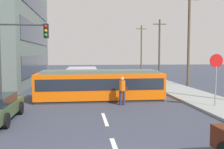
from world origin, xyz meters
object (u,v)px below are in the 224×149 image
at_px(pedestrian_crossing, 122,89).
at_px(utility_pole_far, 159,47).
at_px(stop_sign, 216,69).
at_px(utility_pole_distant, 141,48).
at_px(utility_pole_mid, 189,38).
at_px(streetcar_tram, 100,85).
at_px(traffic_light_mast, 20,47).
at_px(city_bus, 82,77).

distance_m(pedestrian_crossing, utility_pole_far, 20.17).
xyz_separation_m(stop_sign, utility_pole_distant, (2.70, 29.71, 1.95)).
relative_size(utility_pole_mid, utility_pole_distant, 1.10).
xyz_separation_m(streetcar_tram, pedestrian_crossing, (1.21, -1.91, -0.07)).
xyz_separation_m(pedestrian_crossing, traffic_light_mast, (-5.94, 0.61, 2.51)).
bearing_deg(utility_pole_far, utility_pole_mid, -91.03).
distance_m(traffic_light_mast, utility_pole_mid, 15.76).
bearing_deg(pedestrian_crossing, city_bus, 106.69).
bearing_deg(city_bus, streetcar_tram, -79.08).
bearing_deg(utility_pole_distant, utility_pole_mid, -90.14).
bearing_deg(utility_pole_distant, utility_pole_far, -89.27).
height_order(city_bus, traffic_light_mast, traffic_light_mast).
height_order(streetcar_tram, pedestrian_crossing, streetcar_tram).
bearing_deg(utility_pole_mid, stop_sign, -104.83).
xyz_separation_m(pedestrian_crossing, utility_pole_distant, (7.70, 28.21, 3.20)).
xyz_separation_m(stop_sign, traffic_light_mast, (-10.95, 2.11, 1.26)).
xyz_separation_m(pedestrian_crossing, utility_pole_far, (7.83, 18.34, 3.02)).
xyz_separation_m(city_bus, utility_pole_distant, (10.06, 20.35, 3.10)).
bearing_deg(utility_pole_distant, city_bus, -116.31).
bearing_deg(city_bus, utility_pole_distant, 63.69).
height_order(city_bus, utility_pole_far, utility_pole_far).
bearing_deg(utility_pole_distant, stop_sign, -95.19).
relative_size(pedestrian_crossing, traffic_light_mast, 0.34).
height_order(traffic_light_mast, utility_pole_mid, utility_pole_mid).
xyz_separation_m(traffic_light_mast, utility_pole_mid, (13.60, 7.89, 1.09)).
bearing_deg(stop_sign, pedestrian_crossing, 163.29).
relative_size(traffic_light_mast, utility_pole_mid, 0.56).
bearing_deg(utility_pole_mid, utility_pole_far, 88.97).
bearing_deg(traffic_light_mast, pedestrian_crossing, -5.86).
height_order(streetcar_tram, traffic_light_mast, traffic_light_mast).
bearing_deg(utility_pole_mid, pedestrian_crossing, -132.01).
distance_m(traffic_light_mast, utility_pole_distant, 30.80).
height_order(city_bus, utility_pole_mid, utility_pole_mid).
bearing_deg(utility_pole_distant, streetcar_tram, -108.71).
bearing_deg(pedestrian_crossing, utility_pole_mid, 47.99).
xyz_separation_m(streetcar_tram, stop_sign, (6.21, -3.41, 1.18)).
relative_size(city_bus, pedestrian_crossing, 3.28).
xyz_separation_m(streetcar_tram, utility_pole_distant, (8.91, 26.31, 3.13)).
distance_m(city_bus, utility_pole_distant, 22.91).
relative_size(utility_pole_mid, utility_pole_far, 1.15).
relative_size(stop_sign, utility_pole_mid, 0.33).
height_order(pedestrian_crossing, traffic_light_mast, traffic_light_mast).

